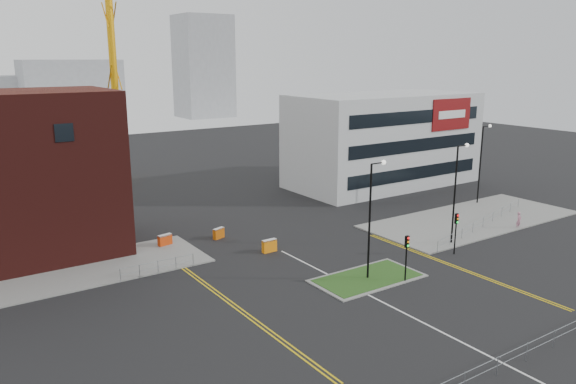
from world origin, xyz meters
The scene contains 25 objects.
ground centered at (0.00, 0.00, 0.00)m, with size 200.00×200.00×0.00m, color black.
pavement_left centered at (-20.00, 22.00, 0.06)m, with size 28.00×8.00×0.12m, color slate.
pavement_right centered at (22.00, 14.00, 0.06)m, with size 24.00×10.00×0.12m, color slate.
island_kerb centered at (2.00, 8.00, 0.04)m, with size 8.60×4.60×0.08m, color slate.
grass_island centered at (2.00, 8.00, 0.06)m, with size 8.00×4.00×0.12m, color #214B19.
office_block centered at (26.01, 31.97, 6.00)m, with size 25.00×12.20×12.00m.
streetlamp_island centered at (2.22, 8.00, 5.41)m, with size 1.46×0.36×9.18m.
streetlamp_right_near centered at (14.22, 10.00, 5.41)m, with size 1.46×0.36×9.18m.
streetlamp_right_far centered at (28.22, 18.00, 5.41)m, with size 1.46×0.36×9.18m.
traffic_light_island centered at (4.00, 5.98, 2.57)m, with size 0.28×0.33×3.65m.
traffic_light_right centered at (12.00, 7.98, 2.57)m, with size 0.28×0.33×3.65m.
railing_front centered at (0.00, -6.00, 0.78)m, with size 24.05×0.05×1.10m.
railing_left centered at (-11.00, 18.00, 0.74)m, with size 6.05×0.05×1.10m.
railing_right centered at (20.50, 11.50, 0.78)m, with size 19.05×5.05×1.10m.
centre_line centered at (0.00, 2.00, 0.01)m, with size 0.15×30.00×0.01m, color silver.
yellow_left_a centered at (-9.00, 10.00, 0.01)m, with size 0.12×24.00×0.01m, color gold.
yellow_left_b centered at (-8.70, 10.00, 0.01)m, with size 0.12×24.00×0.01m, color gold.
yellow_right_a centered at (9.50, 6.00, 0.01)m, with size 0.12×20.00×0.01m, color gold.
yellow_right_b centered at (9.80, 6.00, 0.01)m, with size 0.12×20.00×0.01m, color gold.
skyline_b centered at (10.00, 130.00, 8.00)m, with size 24.00×12.00×16.00m, color gray.
skyline_c centered at (45.00, 125.00, 14.00)m, with size 14.00×12.00×28.00m, color gray.
pedestrian centered at (23.21, 9.36, 0.86)m, with size 0.63×0.41×1.71m, color #C88199.
barrier_left centered at (-8.00, 24.00, 0.60)m, with size 1.36×0.69×1.10m.
barrier_mid centered at (-2.96, 23.29, 0.55)m, with size 1.26×0.77×1.01m.
barrier_right centered at (-1.00, 17.44, 0.61)m, with size 1.34×0.48×1.12m.
Camera 1 is at (-25.74, -22.09, 16.64)m, focal length 35.00 mm.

